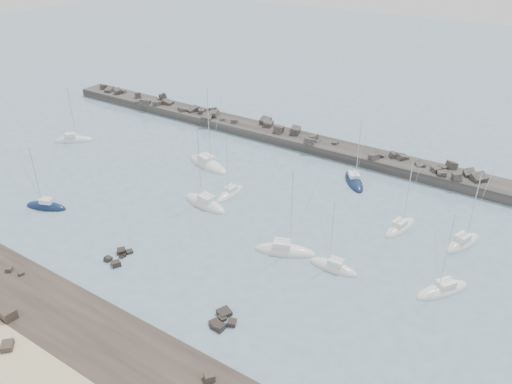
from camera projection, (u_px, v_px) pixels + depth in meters
ground at (190, 238)px, 71.24m from camera, size 400.00×400.00×0.00m
rock_shelf at (58, 330)px, 55.31m from camera, size 140.00×12.14×1.93m
rock_cluster_near at (119, 258)px, 66.76m from camera, size 3.11×4.41×1.32m
rock_cluster_far at (221, 322)px, 56.27m from camera, size 3.31×3.80×1.54m
breakwater at (281, 139)px, 102.47m from camera, size 115.00×7.36×5.20m
sailboat_0 at (74, 140)px, 102.13m from camera, size 7.48×6.79×12.48m
sailboat_1 at (46, 207)px, 78.62m from camera, size 7.18×4.40×11.20m
sailboat_2 at (208, 165)px, 92.07m from camera, size 10.73×5.60×16.14m
sailboat_3 at (205, 204)px, 79.43m from camera, size 9.16×3.99×14.15m
sailboat_4 at (230, 194)px, 82.33m from camera, size 2.19×6.71×10.68m
sailboat_5 at (285, 251)px, 68.17m from camera, size 8.79×5.59×13.41m
sailboat_6 at (354, 182)px, 86.16m from camera, size 6.90×7.88×12.75m
sailboat_7 at (333, 267)px, 65.00m from camera, size 6.79×2.25×10.84m
sailboat_8 at (400, 228)px, 73.33m from camera, size 3.72×7.58×11.61m
sailboat_9 at (442, 290)px, 60.98m from camera, size 6.27×7.67×12.11m
sailboat_10 at (463, 243)px, 69.79m from camera, size 4.72×7.77×11.99m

